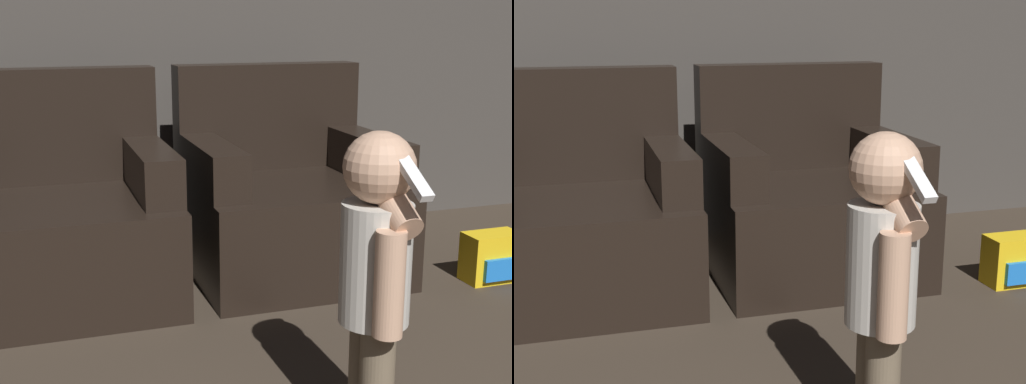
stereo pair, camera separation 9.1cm
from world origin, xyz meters
TOP-DOWN VIEW (x-y plane):
  - armchair_left at (-0.66, 3.80)m, footprint 0.92×0.86m
  - armchair_right at (0.36, 3.80)m, footprint 0.92×0.86m
  - person_toddler at (0.09, 2.40)m, footprint 0.19×0.34m
  - toy_backpack at (1.19, 3.35)m, footprint 0.26×0.16m

SIDE VIEW (x-z plane):
  - toy_backpack at x=1.19m, z-range 0.00..0.22m
  - armchair_left at x=-0.66m, z-range -0.15..0.80m
  - armchair_right at x=0.36m, z-range -0.15..0.80m
  - person_toddler at x=0.09m, z-range 0.08..0.96m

